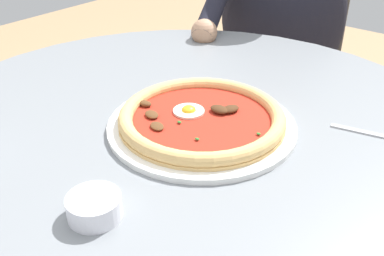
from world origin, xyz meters
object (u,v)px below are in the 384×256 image
Objects in this scene: pizza_on_plate at (202,119)px; diner_person at (275,75)px; dining_table at (185,194)px; cafe_chair_diner at (285,59)px; fork_utensil at (380,136)px; ramekin_capers at (94,206)px.

pizza_on_plate is 0.77m from diner_person.
dining_table is 0.88m from cafe_chair_diner.
cafe_chair_diner is at bearing -74.90° from diner_person.
pizza_on_plate is 0.91m from cafe_chair_diner.
cafe_chair_diner is at bearing -51.78° from fork_utensil.
cafe_chair_diner is at bearing -74.70° from ramekin_capers.
cafe_chair_diner is (0.27, -0.84, -0.22)m from pizza_on_plate.
dining_table is 3.21× the size of pizza_on_plate.
pizza_on_plate is at bearing 107.90° from cafe_chair_diner.
pizza_on_plate is 0.37× the size of cafe_chair_diner.
diner_person is at bearing 105.10° from cafe_chair_diner.
diner_person is at bearing -74.67° from ramekin_capers.
ramekin_capers is (-0.03, 0.27, 0.00)m from pizza_on_plate.
dining_table is 0.37m from fork_utensil.
diner_person reaches higher than ramekin_capers.
fork_utensil is (-0.29, -0.18, 0.16)m from dining_table.
ramekin_capers is 0.08× the size of cafe_chair_diner.
diner_person is (0.27, -0.97, -0.22)m from ramekin_capers.
fork_utensil is at bearing -147.80° from dining_table.
pizza_on_plate is at bearing 108.45° from diner_person.
pizza_on_plate is 0.31m from fork_utensil.
cafe_chair_diner is (0.53, -0.67, -0.20)m from fork_utensil.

